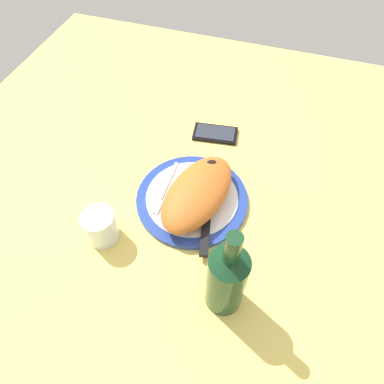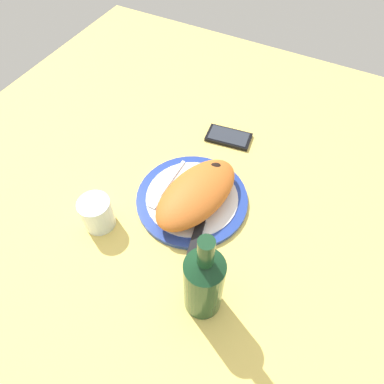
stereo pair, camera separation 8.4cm
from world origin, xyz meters
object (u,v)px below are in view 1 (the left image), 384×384
at_px(plate, 192,199).
at_px(smartphone, 215,134).
at_px(knife, 206,224).
at_px(water_glass, 101,228).
at_px(wine_bottle, 227,279).
at_px(fork, 163,192).
at_px(calzone, 198,193).

relative_size(plate, smartphone, 2.08).
xyz_separation_m(knife, water_glass, (0.09, -0.22, 0.02)).
xyz_separation_m(plate, smartphone, (-0.24, -0.01, -0.00)).
bearing_deg(wine_bottle, water_glass, -100.94).
height_order(fork, smartphone, fork).
relative_size(plate, knife, 1.17).
bearing_deg(knife, water_glass, -67.70).
height_order(fork, knife, knife).
bearing_deg(wine_bottle, smartphone, -162.50).
height_order(smartphone, wine_bottle, wine_bottle).
relative_size(plate, water_glass, 3.37).
bearing_deg(fork, calzone, 90.73).
xyz_separation_m(plate, calzone, (0.01, 0.02, 0.04)).
height_order(plate, calzone, calzone).
relative_size(calzone, water_glass, 3.29).
distance_m(calzone, water_glass, 0.24).
xyz_separation_m(plate, water_glass, (0.16, -0.16, 0.03)).
relative_size(fork, water_glass, 2.04).
xyz_separation_m(calzone, smartphone, (-0.25, -0.02, -0.04)).
bearing_deg(wine_bottle, plate, -147.69).
relative_size(smartphone, wine_bottle, 0.52).
bearing_deg(knife, wine_bottle, 28.63).
distance_m(fork, smartphone, 0.26).
xyz_separation_m(fork, smartphone, (-0.25, 0.06, -0.01)).
distance_m(plate, knife, 0.09).
distance_m(plate, calzone, 0.04).
relative_size(water_glass, wine_bottle, 0.32).
xyz_separation_m(plate, fork, (0.01, -0.07, 0.01)).
bearing_deg(fork, wine_bottle, 45.14).
xyz_separation_m(plate, knife, (0.07, 0.06, 0.01)).
bearing_deg(water_glass, plate, 134.12).
bearing_deg(wine_bottle, calzone, -150.03).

